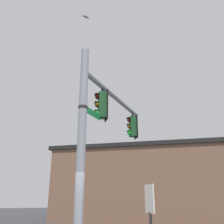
{
  "coord_description": "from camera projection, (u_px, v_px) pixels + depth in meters",
  "views": [
    {
      "loc": [
        -7.74,
        0.85,
        1.79
      ],
      "look_at": [
        1.8,
        -1.45,
        5.22
      ],
      "focal_mm": 39.08,
      "sensor_mm": 36.0,
      "label": 1
    }
  ],
  "objects": [
    {
      "name": "signal_pole",
      "position": [
        81.0,
        142.0,
        7.84
      ],
      "size": [
        0.28,
        0.28,
        6.91
      ],
      "primitive_type": "cylinder",
      "color": "gray",
      "rests_on": "ground"
    },
    {
      "name": "mast_arm",
      "position": [
        115.0,
        98.0,
        10.95
      ],
      "size": [
        4.27,
        3.5,
        0.21
      ],
      "primitive_type": "cylinder",
      "rotation": [
        0.0,
        1.57,
        5.61
      ],
      "color": "gray"
    },
    {
      "name": "traffic_light_nearest_pole",
      "position": [
        102.0,
        105.0,
        9.6
      ],
      "size": [
        0.54,
        0.49,
        1.31
      ],
      "color": "black"
    },
    {
      "name": "traffic_light_mid_inner",
      "position": [
        132.0,
        126.0,
        12.51
      ],
      "size": [
        0.54,
        0.49,
        1.31
      ],
      "color": "black"
    },
    {
      "name": "street_name_sign",
      "position": [
        88.0,
        110.0,
        8.52
      ],
      "size": [
        1.15,
        0.96,
        0.22
      ],
      "color": "#147238"
    },
    {
      "name": "bird_flying",
      "position": [
        86.0,
        17.0,
        10.68
      ],
      "size": [
        0.19,
        0.3,
        0.1
      ],
      "color": "gray"
    },
    {
      "name": "storefront_building",
      "position": [
        141.0,
        184.0,
        20.51
      ],
      "size": [
        13.16,
        15.56,
        5.64
      ],
      "color": "brown",
      "rests_on": "ground"
    },
    {
      "name": "historical_marker",
      "position": [
        150.0,
        212.0,
        6.65
      ],
      "size": [
        0.6,
        0.08,
        2.13
      ],
      "color": "#333333",
      "rests_on": "ground"
    }
  ]
}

